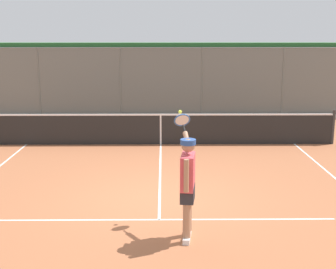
# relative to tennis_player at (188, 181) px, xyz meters

# --- Properties ---
(ground_plane) EXTENTS (60.00, 60.00, 0.00)m
(ground_plane) POSITION_rel_tennis_player_xyz_m (0.48, -1.89, -1.01)
(ground_plane) COLOR #A8603D
(court_line_markings) EXTENTS (8.39, 10.88, 0.01)m
(court_line_markings) POSITION_rel_tennis_player_xyz_m (0.48, -0.53, -1.01)
(court_line_markings) COLOR white
(court_line_markings) RESTS_ON ground
(fence_backdrop) EXTENTS (19.37, 1.37, 3.01)m
(fence_backdrop) POSITION_rel_tennis_player_xyz_m (0.48, -12.06, 0.48)
(fence_backdrop) COLOR slate
(fence_backdrop) RESTS_ON ground
(tennis_net) EXTENTS (10.78, 0.09, 1.07)m
(tennis_net) POSITION_rel_tennis_player_xyz_m (0.48, -6.76, -0.52)
(tennis_net) COLOR #2D2D2D
(tennis_net) RESTS_ON ground
(tennis_player) EXTENTS (0.36, 1.44, 2.01)m
(tennis_player) POSITION_rel_tennis_player_xyz_m (0.00, 0.00, 0.00)
(tennis_player) COLOR silver
(tennis_player) RESTS_ON ground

